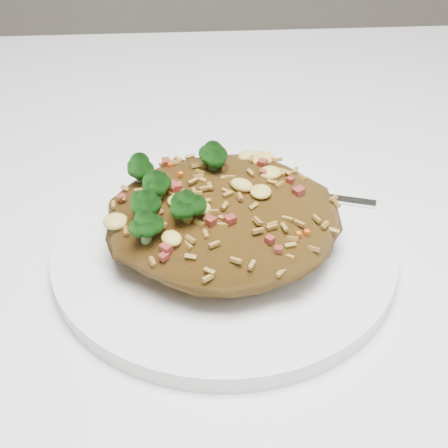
% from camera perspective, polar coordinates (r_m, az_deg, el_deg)
% --- Properties ---
extents(dining_table, '(1.20, 0.80, 0.75)m').
position_cam_1_polar(dining_table, '(0.56, 3.89, -6.94)').
color(dining_table, white).
rests_on(dining_table, ground).
extents(plate, '(0.25, 0.25, 0.01)m').
position_cam_1_polar(plate, '(0.46, -0.00, -2.14)').
color(plate, white).
rests_on(plate, dining_table).
extents(fried_rice, '(0.17, 0.15, 0.06)m').
position_cam_1_polar(fried_rice, '(0.44, -0.23, 1.44)').
color(fried_rice, brown).
rests_on(fried_rice, plate).
extents(fork, '(0.16, 0.06, 0.00)m').
position_cam_1_polar(fork, '(0.50, 5.49, 2.95)').
color(fork, silver).
rests_on(fork, plate).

